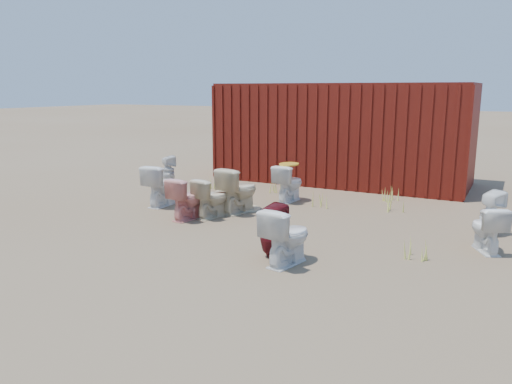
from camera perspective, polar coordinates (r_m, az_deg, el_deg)
The scene contains 22 objects.
ground at distance 8.11m, azimuth -1.98°, elevation -4.57°, with size 100.00×100.00×0.00m, color brown.
shipping_container at distance 12.61m, azimuth 9.86°, elevation 6.67°, with size 6.00×2.40×2.40m, color #430D0B.
toilet_front_a at distance 9.99m, azimuth -10.72°, elevation 0.77°, with size 0.46×0.80×0.82m, color white.
toilet_front_pink at distance 8.88m, azimuth -7.80°, elevation -0.73°, with size 0.42×0.74×0.75m, color pink.
toilet_front_c at distance 6.56m, azimuth 3.53°, elevation -5.05°, with size 0.43×0.75×0.77m, color white.
toilet_front_maroon at distance 6.82m, azimuth 1.86°, elevation -4.48°, with size 0.33×0.34×0.74m, color #550E13.
toilet_front_e at distance 7.78m, azimuth 24.91°, elevation -3.82°, with size 0.37×0.66×0.67m, color white.
toilet_back_a at distance 12.28m, azimuth -10.02°, elevation 2.50°, with size 0.31×0.32×0.69m, color silver.
toilet_back_beige_left at distance 8.97m, azimuth -5.10°, elevation -0.67°, with size 0.40×0.70×0.71m, color beige.
toilet_back_beige_right at distance 9.27m, azimuth -2.01°, elevation 0.22°, with size 0.48×0.84×0.86m, color beige.
toilet_back_yellowlid at distance 10.22m, azimuth 3.77°, elevation 1.02°, with size 0.42×0.75×0.76m, color white.
toilet_back_e at distance 8.65m, azimuth 25.26°, elevation -2.22°, with size 0.32×0.33×0.71m, color white.
yellow_lid at distance 10.15m, azimuth 3.80°, elevation 3.20°, with size 0.39×0.48×0.03m, color gold.
loose_tank at distance 9.35m, azimuth -5.27°, elevation -1.30°, with size 0.50×0.20×0.35m, color white.
loose_lid_near at distance 11.19m, azimuth -3.60°, elevation 0.04°, with size 0.38×0.49×0.02m, color #C0B48B.
loose_lid_far at distance 9.59m, azimuth -0.55°, elevation -1.91°, with size 0.36×0.47×0.02m, color beige.
weed_clump_a at distance 11.43m, azimuth -4.61°, elevation 1.09°, with size 0.36×0.36×0.34m, color #C3C64F.
weed_clump_b at distance 9.87m, azimuth 7.44°, elevation -0.75°, with size 0.32×0.32×0.32m, color #C3C64F.
weed_clump_c at distance 9.66m, azimuth 15.42°, elevation -1.27°, with size 0.36×0.36×0.34m, color #C3C64F.
weed_clump_d at distance 11.15m, azimuth 2.41°, elevation 0.64°, with size 0.30×0.30×0.26m, color #C3C64F.
weed_clump_e at distance 10.65m, azimuth 15.17°, elevation -0.25°, with size 0.34×0.34×0.28m, color #C3C64F.
weed_clump_f at distance 7.18m, azimuth 17.81°, elevation -6.20°, with size 0.28×0.28×0.27m, color #C3C64F.
Camera 1 is at (3.87, -6.75, 2.28)m, focal length 35.00 mm.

